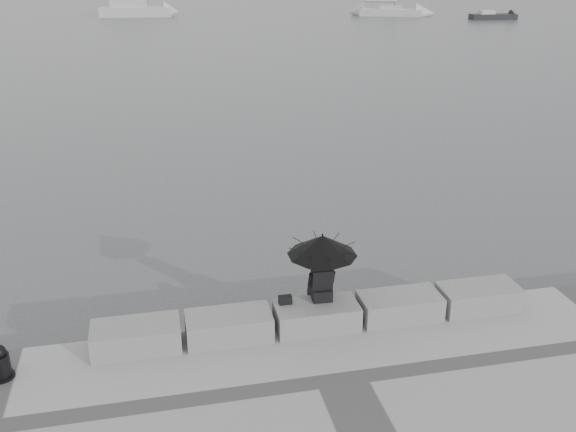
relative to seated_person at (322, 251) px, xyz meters
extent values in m
plane|color=#444649|center=(-0.14, 0.26, -2.03)|extent=(360.00, 360.00, 0.00)
cube|color=slate|center=(-3.54, -0.19, -1.28)|extent=(1.60, 0.80, 0.50)
cube|color=slate|center=(-1.84, -0.19, -1.28)|extent=(1.60, 0.80, 0.50)
cube|color=slate|center=(-0.14, -0.19, -1.28)|extent=(1.60, 0.80, 0.50)
cube|color=slate|center=(1.56, -0.19, -1.28)|extent=(1.60, 0.80, 0.50)
cube|color=slate|center=(3.26, -0.19, -1.28)|extent=(1.60, 0.80, 0.50)
sphere|color=#726056|center=(0.00, 0.02, -0.25)|extent=(0.21, 0.21, 0.21)
cylinder|color=black|center=(0.00, 0.01, -0.18)|extent=(0.02, 0.02, 1.00)
cone|color=black|center=(0.00, 0.01, 0.12)|extent=(1.34, 1.34, 0.39)
sphere|color=black|center=(0.00, 0.01, 0.34)|extent=(0.04, 0.04, 0.04)
cube|color=black|center=(-0.72, -0.02, -0.95)|extent=(0.25, 0.14, 0.16)
cylinder|color=black|center=(-5.79, -0.59, -1.50)|extent=(0.41, 0.41, 0.06)
cylinder|color=black|center=(-5.79, -0.59, -1.30)|extent=(0.33, 0.33, 0.46)
cube|color=#B9B9BB|center=(26.67, 66.63, -1.68)|extent=(7.77, 4.95, 0.90)
cube|color=#B9B9BB|center=(26.67, 66.63, -1.08)|extent=(3.00, 2.44, 0.50)
cylinder|color=gray|center=(26.67, 66.63, -0.43)|extent=(3.91, 1.62, 0.10)
cube|color=#B9B9BB|center=(-3.62, 72.24, -1.53)|extent=(8.64, 3.61, 1.20)
cube|color=#B9B9BB|center=(-3.62, 72.24, -0.43)|extent=(4.40, 2.60, 1.20)
cube|color=black|center=(36.68, 59.90, -1.78)|extent=(5.43, 2.07, 0.70)
cube|color=#B9B9BB|center=(36.68, 59.90, -1.28)|extent=(1.69, 1.34, 0.50)
camera|label=1|loc=(-2.96, -10.51, 5.22)|focal=40.00mm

